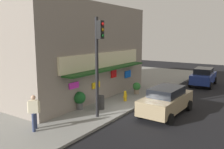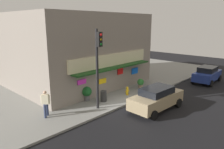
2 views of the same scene
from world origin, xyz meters
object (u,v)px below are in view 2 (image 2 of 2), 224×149
(trash_can, at_px, (103,96))
(potted_plant_by_doorway, at_px, (141,83))
(potted_plant_by_window, at_px, (87,92))
(parked_car_blue, at_px, (207,74))
(fire_hydrant, at_px, (127,91))
(parked_car_tan, at_px, (156,98))
(traffic_light, at_px, (98,59))
(pedestrian, at_px, (46,102))

(trash_can, relative_size, potted_plant_by_doorway, 0.94)
(potted_plant_by_window, xyz_separation_m, parked_car_blue, (12.22, -4.52, 0.04))
(fire_hydrant, relative_size, parked_car_tan, 0.16)
(fire_hydrant, relative_size, trash_can, 0.87)
(trash_can, xyz_separation_m, potted_plant_by_window, (-0.75, 1.05, 0.25))
(traffic_light, height_order, potted_plant_by_doorway, traffic_light)
(traffic_light, xyz_separation_m, pedestrian, (-3.21, 1.45, -2.54))
(trash_can, height_order, pedestrian, pedestrian)
(potted_plant_by_window, bearing_deg, trash_can, -54.60)
(potted_plant_by_doorway, bearing_deg, pedestrian, 175.48)
(traffic_light, relative_size, potted_plant_by_doorway, 6.13)
(traffic_light, xyz_separation_m, trash_can, (1.20, 0.76, -3.08))
(potted_plant_by_doorway, bearing_deg, fire_hydrant, -172.27)
(fire_hydrant, relative_size, potted_plant_by_window, 0.66)
(fire_hydrant, distance_m, potted_plant_by_window, 3.48)
(trash_can, xyz_separation_m, parked_car_tan, (1.70, -3.59, 0.30))
(parked_car_tan, bearing_deg, potted_plant_by_window, 117.78)
(fire_hydrant, relative_size, potted_plant_by_doorway, 0.82)
(potted_plant_by_doorway, bearing_deg, parked_car_blue, -26.98)
(traffic_light, relative_size, pedestrian, 3.16)
(fire_hydrant, xyz_separation_m, parked_car_tan, (-0.73, -3.25, 0.37))
(fire_hydrant, bearing_deg, traffic_light, -173.34)
(parked_car_blue, bearing_deg, traffic_light, 167.91)
(trash_can, relative_size, parked_car_blue, 0.21)
(potted_plant_by_doorway, relative_size, parked_car_tan, 0.20)
(fire_hydrant, height_order, trash_can, trash_can)
(parked_car_tan, bearing_deg, pedestrian, 144.97)
(trash_can, distance_m, pedestrian, 4.50)
(traffic_light, xyz_separation_m, parked_car_blue, (12.67, -2.71, -2.79))
(potted_plant_by_window, bearing_deg, pedestrian, -174.45)
(fire_hydrant, xyz_separation_m, potted_plant_by_doorway, (2.28, 0.31, 0.15))
(traffic_light, xyz_separation_m, potted_plant_by_window, (0.45, 1.81, -2.83))
(potted_plant_by_doorway, distance_m, potted_plant_by_window, 5.56)
(pedestrian, height_order, parked_car_blue, pedestrian)
(trash_can, bearing_deg, parked_car_blue, -16.83)
(trash_can, distance_m, parked_car_blue, 11.99)
(potted_plant_by_doorway, height_order, potted_plant_by_window, potted_plant_by_window)
(fire_hydrant, xyz_separation_m, parked_car_blue, (9.05, -3.14, 0.36))
(traffic_light, height_order, potted_plant_by_window, traffic_light)
(pedestrian, relative_size, parked_car_tan, 0.39)
(pedestrian, xyz_separation_m, potted_plant_by_window, (3.67, 0.36, -0.29))
(pedestrian, xyz_separation_m, potted_plant_by_doorway, (9.12, -0.72, -0.46))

